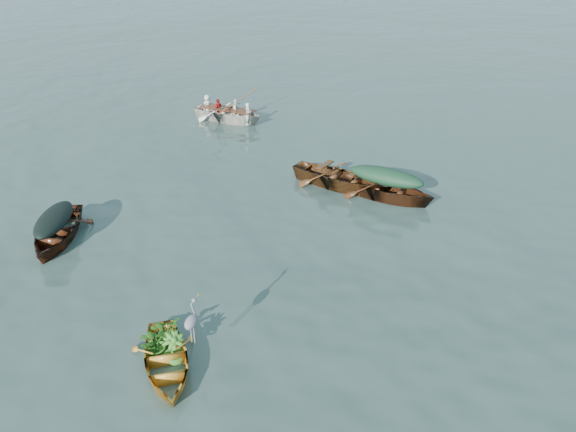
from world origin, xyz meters
name	(u,v)px	position (x,y,z in m)	size (l,w,h in m)	color
ground	(275,264)	(0.00, 0.00, 0.00)	(140.00, 140.00, 0.00)	#384F47
yellow_dinghy	(167,370)	(-0.63, -4.16, 0.00)	(1.25, 2.89, 0.76)	orange
dark_covered_boat	(58,240)	(-5.89, -0.81, 0.00)	(1.39, 3.75, 0.94)	#532D13
green_tarp_boat	(384,198)	(1.85, 4.66, 0.00)	(1.34, 4.30, 1.00)	#41200F
open_wooden_boat	(340,188)	(0.35, 4.96, 0.00)	(1.43, 4.59, 1.09)	#543215
rowed_boat	(228,121)	(-5.89, 9.95, 0.00)	(1.34, 4.45, 1.07)	silver
dark_tarp_cover	(53,218)	(-5.89, -0.81, 0.67)	(0.77, 2.06, 0.40)	black
green_tarp_cover	(386,176)	(1.85, 4.66, 0.76)	(0.74, 2.36, 0.52)	#163622
thwart_benches	(340,171)	(0.35, 4.96, 0.56)	(0.86, 2.30, 0.04)	#44240F
heron	(192,328)	(-0.21, -3.80, 0.84)	(0.28, 0.40, 0.92)	gray
dinghy_weeds	(162,323)	(-0.93, -3.70, 0.68)	(0.70, 0.90, 0.60)	#28711D
rowers	(227,101)	(-5.89, 9.95, 0.91)	(1.20, 3.12, 0.76)	silver
oars	(227,109)	(-5.89, 9.95, 0.56)	(2.60, 0.60, 0.06)	#9D5C3B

